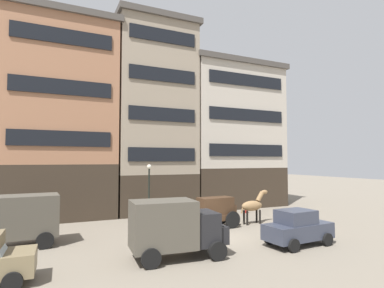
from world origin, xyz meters
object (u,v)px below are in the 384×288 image
object	(u,v)px
delivery_truck_far	(16,219)
pedestrian_officer	(175,210)
delivery_truck_near	(175,227)
streetlamp_curbside	(149,184)
cargo_wagon	(216,210)
sedan_light	(298,227)
fire_hydrant_curbside	(246,208)
draft_horse	(253,205)

from	to	relation	value
delivery_truck_far	pedestrian_officer	xyz separation A→B (m)	(9.47, 2.09, -0.44)
delivery_truck_near	streetlamp_curbside	world-z (taller)	streetlamp_curbside
cargo_wagon	sedan_light	size ratio (longest dim) A/B	0.78
pedestrian_officer	delivery_truck_far	bearing A→B (deg)	-167.58
sedan_light	fire_hydrant_curbside	size ratio (longest dim) A/B	4.58
delivery_truck_near	delivery_truck_far	xyz separation A→B (m)	(-6.75, 4.97, 0.00)
draft_horse	streetlamp_curbside	world-z (taller)	streetlamp_curbside
draft_horse	sedan_light	bearing A→B (deg)	-101.67
cargo_wagon	draft_horse	xyz separation A→B (m)	(2.95, 0.00, 0.12)
draft_horse	delivery_truck_near	world-z (taller)	delivery_truck_near
cargo_wagon	pedestrian_officer	xyz separation A→B (m)	(-2.07, 2.19, -0.17)
draft_horse	pedestrian_officer	xyz separation A→B (m)	(-5.02, 2.18, -0.29)
streetlamp_curbside	fire_hydrant_curbside	size ratio (longest dim) A/B	4.96
cargo_wagon	fire_hydrant_curbside	bearing A→B (deg)	37.60
delivery_truck_far	streetlamp_curbside	size ratio (longest dim) A/B	1.08
draft_horse	sedan_light	size ratio (longest dim) A/B	0.62
pedestrian_officer	fire_hydrant_curbside	xyz separation A→B (m)	(7.11, 1.70, -0.55)
delivery_truck_far	streetlamp_curbside	xyz separation A→B (m)	(8.07, 3.58, 1.25)
fire_hydrant_curbside	delivery_truck_near	bearing A→B (deg)	-138.33
delivery_truck_far	sedan_light	distance (m)	14.48
cargo_wagon	pedestrian_officer	bearing A→B (deg)	133.42
draft_horse	streetlamp_curbside	size ratio (longest dim) A/B	0.57
cargo_wagon	delivery_truck_near	distance (m)	6.83
sedan_light	pedestrian_officer	size ratio (longest dim) A/B	2.12
sedan_light	streetlamp_curbside	xyz separation A→B (m)	(-5.29, 9.15, 1.76)
delivery_truck_far	fire_hydrant_curbside	distance (m)	17.04
delivery_truck_far	cargo_wagon	bearing A→B (deg)	-0.51
cargo_wagon	fire_hydrant_curbside	xyz separation A→B (m)	(5.04, 3.88, -0.72)
cargo_wagon	pedestrian_officer	distance (m)	3.02
cargo_wagon	streetlamp_curbside	size ratio (longest dim) A/B	0.72
sedan_light	streetlamp_curbside	distance (m)	10.72
delivery_truck_far	delivery_truck_near	bearing A→B (deg)	-36.34
pedestrian_officer	fire_hydrant_curbside	distance (m)	7.33
delivery_truck_far	fire_hydrant_curbside	world-z (taller)	delivery_truck_far
streetlamp_curbside	pedestrian_officer	bearing A→B (deg)	-46.76
delivery_truck_far	sedan_light	xyz separation A→B (m)	(13.36, -5.58, -0.51)
delivery_truck_far	streetlamp_curbside	distance (m)	8.91
cargo_wagon	fire_hydrant_curbside	distance (m)	6.41
delivery_truck_far	pedestrian_officer	world-z (taller)	delivery_truck_far
cargo_wagon	delivery_truck_far	distance (m)	11.54
delivery_truck_far	fire_hydrant_curbside	xyz separation A→B (m)	(16.58, 3.78, -1.00)
fire_hydrant_curbside	pedestrian_officer	bearing A→B (deg)	-166.58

